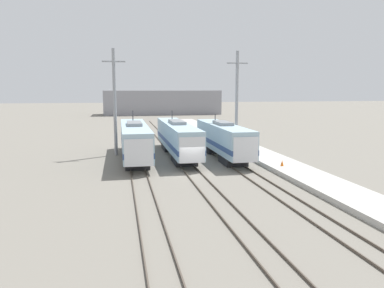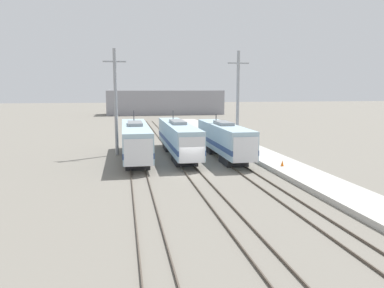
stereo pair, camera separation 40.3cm
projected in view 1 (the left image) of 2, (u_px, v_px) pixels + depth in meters
ground_plane at (193, 173)px, 35.83m from camera, size 400.00×400.00×0.00m
rail_pair_far_left at (139, 175)px, 34.85m from camera, size 1.51×120.00×0.15m
rail_pair_center at (193, 172)px, 35.82m from camera, size 1.51×120.00×0.15m
rail_pair_far_right at (243, 170)px, 36.79m from camera, size 1.51×120.00×0.15m
locomotive_far_left at (135, 141)px, 42.33m from camera, size 2.95×17.93×5.38m
locomotive_center at (178, 138)px, 44.42m from camera, size 2.77×19.07×5.25m
locomotive_far_right at (224, 140)px, 43.45m from camera, size 2.76×16.44×4.91m
catenary_tower_left at (115, 101)px, 44.83m from camera, size 2.74×0.39×12.75m
catenary_tower_right at (237, 101)px, 47.73m from camera, size 2.74×0.39×12.75m
platform at (287, 167)px, 37.64m from camera, size 4.00×120.00×0.45m
traffic_cone at (282, 163)px, 36.96m from camera, size 0.33×0.33×0.59m
depot_building at (162, 102)px, 121.31m from camera, size 36.85×11.60×7.65m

